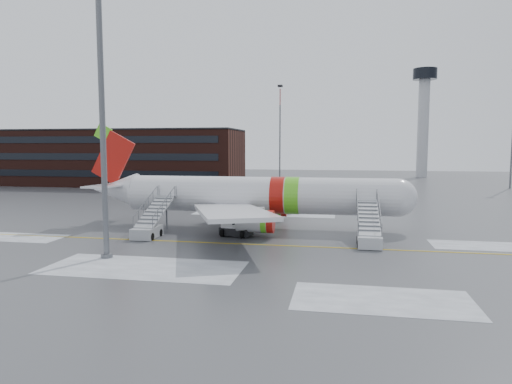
% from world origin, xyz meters
% --- Properties ---
extents(ground, '(260.00, 260.00, 0.00)m').
position_xyz_m(ground, '(0.00, 0.00, 0.00)').
color(ground, '#494C4F').
rests_on(ground, ground).
extents(airliner, '(35.03, 32.97, 11.18)m').
position_xyz_m(airliner, '(-1.72, 7.29, 3.42)').
color(airliner, silver).
rests_on(airliner, ground).
extents(airstair_fwd, '(2.05, 7.70, 3.48)m').
position_xyz_m(airstair_fwd, '(10.10, 0.76, 1.06)').
color(airstair_fwd, '#B2B5B9').
rests_on(airstair_fwd, ground).
extents(airstair_aft, '(2.05, 7.70, 3.48)m').
position_xyz_m(airstair_aft, '(-10.22, 0.76, 1.06)').
color(airstair_aft, '#A1A3A8').
rests_on(airstair_aft, ground).
extents(pushback_tug, '(3.22, 2.69, 1.69)m').
position_xyz_m(pushback_tug, '(-2.35, 2.43, 0.75)').
color(pushback_tug, black).
rests_on(pushback_tug, ground).
extents(light_mast_near, '(1.20, 1.20, 28.29)m').
position_xyz_m(light_mast_near, '(-10.09, -7.74, 14.54)').
color(light_mast_near, '#595B60').
rests_on(light_mast_near, ground).
extents(terminal_building, '(62.00, 16.11, 12.30)m').
position_xyz_m(terminal_building, '(-45.00, 54.98, 6.20)').
color(terminal_building, '#3F1E16').
rests_on(terminal_building, ground).
extents(control_tower, '(6.40, 6.40, 30.00)m').
position_xyz_m(control_tower, '(30.00, 95.00, 18.75)').
color(control_tower, '#B2B5BA').
rests_on(control_tower, ground).
extents(light_mast_far_n, '(1.20, 1.20, 24.25)m').
position_xyz_m(light_mast_far_n, '(-8.00, 78.00, 13.84)').
color(light_mast_far_n, '#595B60').
rests_on(light_mast_far_n, ground).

